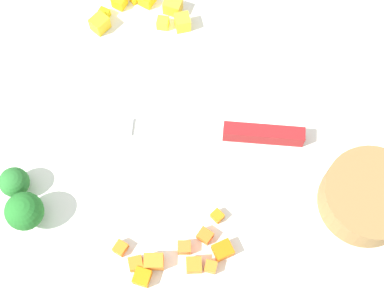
# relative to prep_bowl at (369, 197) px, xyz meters

# --- Properties ---
(ground_plane) EXTENTS (4.00, 4.00, 0.00)m
(ground_plane) POSITION_rel_prep_bowl_xyz_m (0.17, 0.04, -0.03)
(ground_plane) COLOR gray
(cutting_board) EXTENTS (0.50, 0.40, 0.01)m
(cutting_board) POSITION_rel_prep_bowl_xyz_m (0.17, 0.04, -0.02)
(cutting_board) COLOR white
(cutting_board) RESTS_ON ground_plane
(prep_bowl) EXTENTS (0.09, 0.09, 0.04)m
(prep_bowl) POSITION_rel_prep_bowl_xyz_m (0.00, 0.00, 0.00)
(prep_bowl) COLOR olive
(prep_bowl) RESTS_ON cutting_board
(chef_knife) EXTENTS (0.32, 0.18, 0.02)m
(chef_knife) POSITION_rel_prep_bowl_xyz_m (0.18, 0.03, -0.01)
(chef_knife) COLOR silver
(chef_knife) RESTS_ON cutting_board
(carrot_dice_0) EXTENTS (0.02, 0.02, 0.01)m
(carrot_dice_0) POSITION_rel_prep_bowl_xyz_m (0.14, 0.17, -0.01)
(carrot_dice_0) COLOR orange
(carrot_dice_0) RESTS_ON cutting_board
(carrot_dice_1) EXTENTS (0.01, 0.01, 0.01)m
(carrot_dice_1) POSITION_rel_prep_bowl_xyz_m (0.11, 0.09, -0.01)
(carrot_dice_1) COLOR orange
(carrot_dice_1) RESTS_ON cutting_board
(carrot_dice_2) EXTENTS (0.01, 0.01, 0.01)m
(carrot_dice_2) POSITION_rel_prep_bowl_xyz_m (0.11, 0.11, -0.01)
(carrot_dice_2) COLOR orange
(carrot_dice_2) RESTS_ON cutting_board
(carrot_dice_3) EXTENTS (0.02, 0.02, 0.02)m
(carrot_dice_3) POSITION_rel_prep_bowl_xyz_m (0.13, 0.16, -0.01)
(carrot_dice_3) COLOR orange
(carrot_dice_3) RESTS_ON cutting_board
(carrot_dice_4) EXTENTS (0.01, 0.01, 0.01)m
(carrot_dice_4) POSITION_rel_prep_bowl_xyz_m (0.16, 0.16, -0.01)
(carrot_dice_4) COLOR orange
(carrot_dice_4) RESTS_ON cutting_board
(carrot_dice_5) EXTENTS (0.02, 0.02, 0.01)m
(carrot_dice_5) POSITION_rel_prep_bowl_xyz_m (0.12, 0.13, -0.01)
(carrot_dice_5) COLOR orange
(carrot_dice_5) RESTS_ON cutting_board
(carrot_dice_6) EXTENTS (0.02, 0.02, 0.01)m
(carrot_dice_6) POSITION_rel_prep_bowl_xyz_m (0.10, 0.14, -0.01)
(carrot_dice_6) COLOR orange
(carrot_dice_6) RESTS_ON cutting_board
(carrot_dice_7) EXTENTS (0.02, 0.02, 0.01)m
(carrot_dice_7) POSITION_rel_prep_bowl_xyz_m (0.15, 0.17, -0.01)
(carrot_dice_7) COLOR orange
(carrot_dice_7) RESTS_ON cutting_board
(carrot_dice_8) EXTENTS (0.02, 0.02, 0.01)m
(carrot_dice_8) POSITION_rel_prep_bowl_xyz_m (0.09, 0.11, -0.01)
(carrot_dice_8) COLOR orange
(carrot_dice_8) RESTS_ON cutting_board
(carrot_dice_9) EXTENTS (0.01, 0.01, 0.01)m
(carrot_dice_9) POSITION_rel_prep_bowl_xyz_m (0.09, 0.13, -0.01)
(carrot_dice_9) COLOR orange
(carrot_dice_9) RESTS_ON cutting_board
(pepper_dice_1) EXTENTS (0.02, 0.02, 0.02)m
(pepper_dice_1) POSITION_rel_prep_bowl_xyz_m (0.27, -0.08, -0.01)
(pepper_dice_1) COLOR yellow
(pepper_dice_1) RESTS_ON cutting_board
(pepper_dice_2) EXTENTS (0.02, 0.02, 0.02)m
(pepper_dice_2) POSITION_rel_prep_bowl_xyz_m (0.25, -0.07, -0.01)
(pepper_dice_2) COLOR yellow
(pepper_dice_2) RESTS_ON cutting_board
(pepper_dice_3) EXTENTS (0.02, 0.02, 0.02)m
(pepper_dice_3) POSITION_rel_prep_bowl_xyz_m (0.32, -0.02, -0.01)
(pepper_dice_3) COLOR yellow
(pepper_dice_3) RESTS_ON cutting_board
(pepper_dice_4) EXTENTS (0.01, 0.01, 0.01)m
(pepper_dice_4) POSITION_rel_prep_bowl_xyz_m (0.33, -0.03, -0.01)
(pepper_dice_4) COLOR yellow
(pepper_dice_4) RESTS_ON cutting_board
(pepper_dice_6) EXTENTS (0.02, 0.02, 0.01)m
(pepper_dice_6) POSITION_rel_prep_bowl_xyz_m (0.27, -0.06, -0.01)
(pepper_dice_6) COLOR yellow
(pepper_dice_6) RESTS_ON cutting_board
(pepper_dice_7) EXTENTS (0.01, 0.01, 0.01)m
(pepper_dice_7) POSITION_rel_prep_bowl_xyz_m (0.32, -0.05, -0.01)
(pepper_dice_7) COLOR yellow
(pepper_dice_7) RESTS_ON cutting_board
(broccoli_floret_0) EXTENTS (0.03, 0.03, 0.03)m
(broccoli_floret_0) POSITION_rel_prep_bowl_xyz_m (0.28, 0.17, -0.00)
(broccoli_floret_0) COLOR #8AC05D
(broccoli_floret_0) RESTS_ON cutting_board
(broccoli_floret_1) EXTENTS (0.04, 0.04, 0.04)m
(broccoli_floret_1) POSITION_rel_prep_bowl_xyz_m (0.26, 0.18, 0.01)
(broccoli_floret_1) COLOR #88B561
(broccoli_floret_1) RESTS_ON cutting_board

